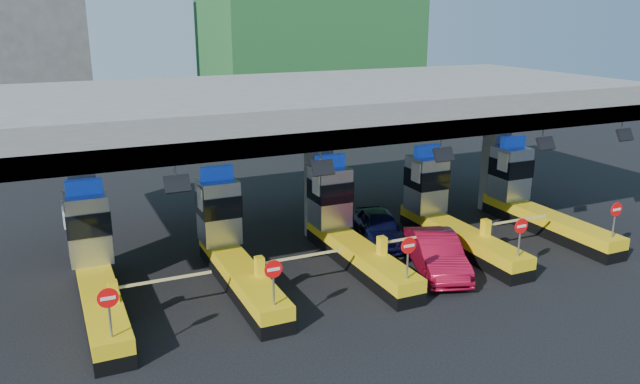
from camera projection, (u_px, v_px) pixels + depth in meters
name	position (u px, v px, depth m)	size (l,w,h in m)	color
ground	(348.00, 259.00, 26.32)	(120.00, 120.00, 0.00)	black
toll_canopy	(320.00, 106.00, 27.12)	(28.00, 12.09, 7.00)	slate
toll_lane_far_left	(95.00, 264.00, 22.21)	(4.43, 8.00, 4.16)	black
toll_lane_left	(230.00, 244.00, 24.19)	(4.43, 8.00, 4.16)	black
toll_lane_center	(345.00, 226.00, 26.17)	(4.43, 8.00, 4.16)	black
toll_lane_right	(444.00, 211.00, 28.15)	(4.43, 8.00, 4.16)	black
toll_lane_far_right	(530.00, 198.00, 30.13)	(4.43, 8.00, 4.16)	black
van	(380.00, 227.00, 28.04)	(1.75, 4.35, 1.48)	black
red_car	(436.00, 254.00, 24.85)	(1.66, 4.75, 1.57)	maroon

